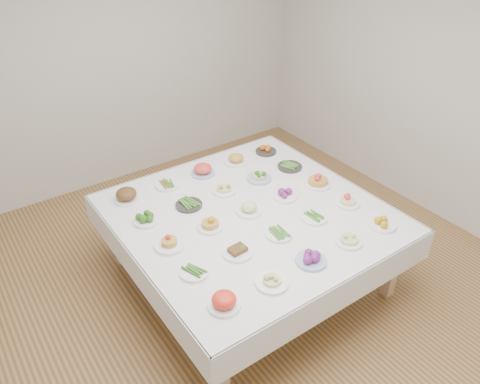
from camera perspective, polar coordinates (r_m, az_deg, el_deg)
room_envelope at (r=3.39m, az=-0.24°, el=11.17°), size 5.02×5.02×2.81m
display_table at (r=4.08m, az=1.22°, el=-3.26°), size 2.17×2.17×0.75m
dish_0 at (r=3.18m, az=-1.96°, el=-13.04°), size 0.22×0.22×0.12m
dish_1 at (r=3.33m, az=3.94°, el=-10.45°), size 0.23×0.23×0.12m
dish_2 at (r=3.54m, az=8.69°, el=-7.86°), size 0.23×0.23×0.10m
dish_3 at (r=3.78m, az=13.16°, el=-5.51°), size 0.21×0.21×0.10m
dish_4 at (r=4.03m, az=16.90°, el=-3.52°), size 0.23×0.23×0.10m
dish_5 at (r=3.45m, az=-5.60°, el=-9.55°), size 0.21×0.21×0.05m
dish_6 at (r=3.58m, az=-0.31°, el=-7.10°), size 0.23×0.23×0.09m
dish_7 at (r=3.78m, az=4.77°, el=-5.02°), size 0.22×0.22×0.05m
dish_8 at (r=4.00m, az=9.04°, el=-2.96°), size 0.22×0.22×0.05m
dish_9 at (r=4.21m, az=13.03°, el=-0.91°), size 0.21×0.21×0.11m
dish_10 at (r=3.68m, az=-8.62°, el=-5.94°), size 0.24×0.24×0.12m
dish_11 at (r=3.83m, az=-3.67°, el=-3.79°), size 0.21×0.21×0.12m
dish_12 at (r=4.01m, az=1.10°, el=-1.96°), size 0.21×0.21×0.11m
dish_13 at (r=4.22m, az=5.52°, el=-0.28°), size 0.21×0.21×0.09m
dish_14 at (r=4.43m, az=9.52°, el=1.64°), size 0.25×0.24×0.15m
dish_15 at (r=3.98m, az=-11.38°, el=-3.05°), size 0.21×0.21×0.10m
dish_16 at (r=4.12m, az=-6.26°, el=-1.44°), size 0.23×0.23×0.06m
dish_17 at (r=4.28m, az=-1.96°, el=0.60°), size 0.21×0.21×0.12m
dish_18 at (r=4.46m, az=2.33°, el=2.20°), size 0.23×0.23×0.13m
dish_19 at (r=4.70m, az=6.10°, el=3.19°), size 0.24×0.24×0.05m
dish_20 at (r=4.27m, az=-13.70°, el=-0.21°), size 0.27×0.27×0.15m
dish_21 at (r=4.43m, az=-8.83°, el=0.92°), size 0.22×0.22×0.05m
dish_22 at (r=4.56m, az=-4.57°, el=2.90°), size 0.23×0.23×0.14m
dish_23 at (r=4.74m, az=-0.48°, el=4.23°), size 0.24×0.24×0.14m
dish_24 at (r=4.96m, az=3.19°, el=5.25°), size 0.21×0.21×0.09m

